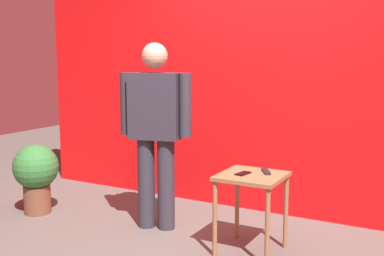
# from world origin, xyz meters

# --- Properties ---
(back_wall_red) EXTENTS (5.15, 0.12, 2.83)m
(back_wall_red) POSITION_xyz_m (0.00, 1.48, 1.42)
(back_wall_red) COLOR red
(back_wall_red) RESTS_ON ground_plane
(standing_person) EXTENTS (0.66, 0.32, 1.66)m
(standing_person) POSITION_xyz_m (-0.56, 0.54, 0.93)
(standing_person) COLOR #2D2D38
(standing_person) RESTS_ON ground_plane
(side_table) EXTENTS (0.49, 0.49, 0.63)m
(side_table) POSITION_xyz_m (0.40, 0.43, 0.52)
(side_table) COLOR olive
(side_table) RESTS_ON ground_plane
(cell_phone) EXTENTS (0.09, 0.15, 0.01)m
(cell_phone) POSITION_xyz_m (0.34, 0.40, 0.64)
(cell_phone) COLOR black
(cell_phone) RESTS_ON side_table
(tv_remote) EXTENTS (0.13, 0.17, 0.02)m
(tv_remote) POSITION_xyz_m (0.47, 0.54, 0.64)
(tv_remote) COLOR black
(tv_remote) RESTS_ON side_table
(potted_plant) EXTENTS (0.44, 0.44, 0.69)m
(potted_plant) POSITION_xyz_m (-1.81, 0.30, 0.41)
(potted_plant) COLOR brown
(potted_plant) RESTS_ON ground_plane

